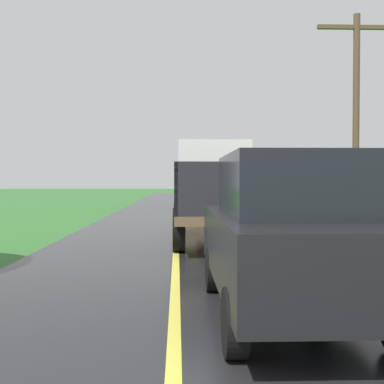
{
  "coord_description": "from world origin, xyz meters",
  "views": [
    {
      "loc": [
        0.03,
        -1.8,
        1.69
      ],
      "look_at": [
        0.42,
        10.39,
        1.4
      ],
      "focal_mm": 43.14,
      "sensor_mm": 36.0,
      "label": 1
    }
  ],
  "objects_px": {
    "banana_truck_near": "(216,189)",
    "utility_pole_roadside": "(356,114)",
    "following_car": "(287,234)",
    "banana_truck_far": "(194,185)"
  },
  "relations": [
    {
      "from": "utility_pole_roadside",
      "to": "following_car",
      "type": "distance_m",
      "value": 9.95
    },
    {
      "from": "banana_truck_near",
      "to": "following_car",
      "type": "height_order",
      "value": "banana_truck_near"
    },
    {
      "from": "banana_truck_far",
      "to": "utility_pole_roadside",
      "type": "height_order",
      "value": "utility_pole_roadside"
    },
    {
      "from": "banana_truck_near",
      "to": "banana_truck_far",
      "type": "relative_size",
      "value": 1.0
    },
    {
      "from": "banana_truck_near",
      "to": "utility_pole_roadside",
      "type": "xyz_separation_m",
      "value": [
        4.38,
        1.06,
        2.26
      ]
    },
    {
      "from": "utility_pole_roadside",
      "to": "following_car",
      "type": "xyz_separation_m",
      "value": [
        -4.19,
        -8.62,
        -2.66
      ]
    },
    {
      "from": "banana_truck_near",
      "to": "banana_truck_far",
      "type": "height_order",
      "value": "same"
    },
    {
      "from": "banana_truck_near",
      "to": "following_car",
      "type": "xyz_separation_m",
      "value": [
        0.2,
        -7.56,
        -0.4
      ]
    },
    {
      "from": "utility_pole_roadside",
      "to": "following_car",
      "type": "height_order",
      "value": "utility_pole_roadside"
    },
    {
      "from": "utility_pole_roadside",
      "to": "following_car",
      "type": "bearing_deg",
      "value": -115.9
    }
  ]
}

